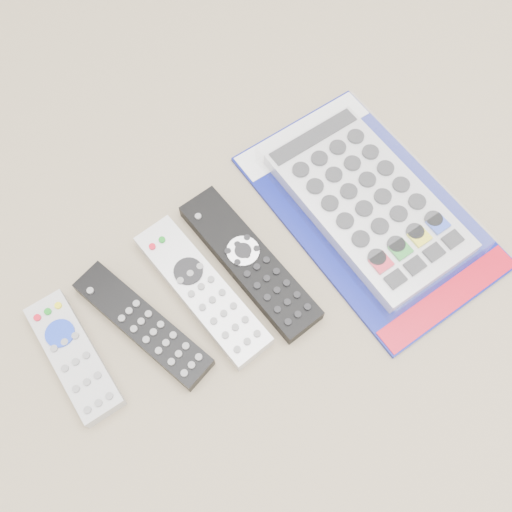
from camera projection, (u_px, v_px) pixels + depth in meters
remote_small_grey at (74, 356)px, 0.70m from camera, size 0.06×0.17×0.03m
remote_slim_black at (143, 325)px, 0.72m from camera, size 0.08×0.21×0.02m
remote_silver_dvd at (202, 290)px, 0.74m from camera, size 0.06×0.23×0.03m
remote_large_black at (250, 262)px, 0.75m from camera, size 0.06×0.24×0.03m
jumbo_remote_packaged at (368, 201)px, 0.78m from camera, size 0.24×0.37×0.05m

